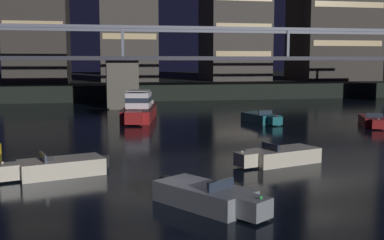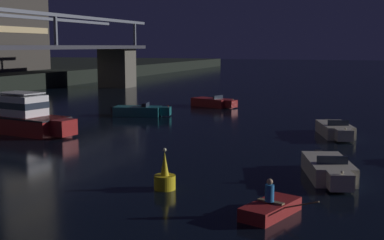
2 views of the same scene
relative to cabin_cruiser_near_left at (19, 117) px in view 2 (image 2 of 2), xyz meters
name	(u,v)px [view 2 (image 2 of 2)]	position (x,y,z in m)	size (l,w,h in m)	color
cabin_cruiser_near_left	(19,117)	(0.00, 0.00, 0.00)	(4.22, 9.37, 2.79)	maroon
speedboat_near_center	(213,102)	(19.05, -8.22, -0.64)	(3.15, 5.06, 1.16)	maroon
speedboat_near_right	(329,169)	(-5.81, -21.28, -0.64)	(5.17, 2.83, 1.16)	beige
speedboat_mid_left	(336,130)	(5.70, -20.78, -0.64)	(5.15, 2.88, 1.16)	beige
speedboat_mid_right	(140,111)	(10.51, -4.29, -0.64)	(2.56, 5.22, 1.16)	#196066
channel_buoy	(165,178)	(-9.95, -14.97, -0.57)	(0.90, 0.90, 1.76)	yellow
dinghy_with_paddler	(271,208)	(-11.84, -19.78, -0.77)	(2.82, 2.66, 1.36)	maroon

